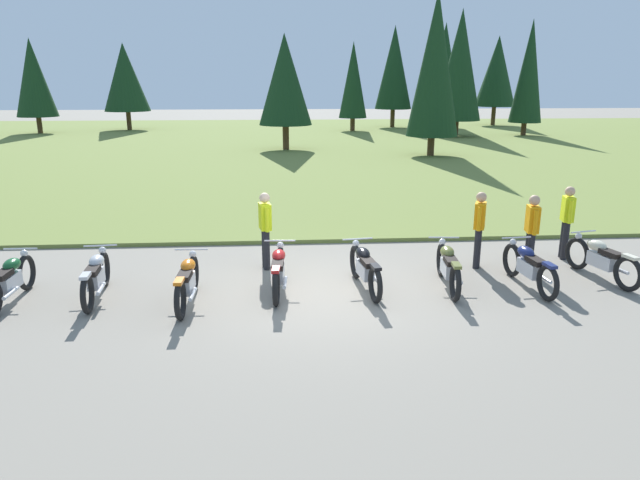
{
  "coord_description": "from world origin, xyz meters",
  "views": [
    {
      "loc": [
        -0.76,
        -10.26,
        3.97
      ],
      "look_at": [
        0.0,
        0.6,
        0.9
      ],
      "focal_mm": 32.08,
      "sensor_mm": 36.0,
      "label": 1
    }
  ],
  "objects": [
    {
      "name": "ground_plane",
      "position": [
        0.0,
        0.0,
        0.0
      ],
      "size": [
        140.0,
        140.0,
        0.0
      ],
      "primitive_type": "plane",
      "color": "gray"
    },
    {
      "name": "grass_moorland",
      "position": [
        0.0,
        25.47,
        0.05
      ],
      "size": [
        80.0,
        44.0,
        0.1
      ],
      "primitive_type": "cube",
      "color": "olive",
      "rests_on": "ground"
    },
    {
      "name": "forest_treeline",
      "position": [
        5.27,
        32.61,
        4.48
      ],
      "size": [
        39.52,
        22.96,
        8.52
      ],
      "color": "#47331E",
      "rests_on": "ground"
    },
    {
      "name": "motorcycle_british_green",
      "position": [
        -5.73,
        -0.06,
        0.44
      ],
      "size": [
        0.62,
        2.1,
        0.88
      ],
      "color": "black",
      "rests_on": "ground"
    },
    {
      "name": "motorcycle_silver",
      "position": [
        -4.22,
        0.05,
        0.44
      ],
      "size": [
        0.62,
        2.1,
        0.88
      ],
      "color": "black",
      "rests_on": "ground"
    },
    {
      "name": "motorcycle_orange",
      "position": [
        -2.48,
        -0.34,
        0.44
      ],
      "size": [
        0.62,
        2.1,
        0.88
      ],
      "color": "black",
      "rests_on": "ground"
    },
    {
      "name": "motorcycle_red",
      "position": [
        -0.83,
        0.16,
        0.44
      ],
      "size": [
        0.62,
        2.1,
        0.88
      ],
      "color": "black",
      "rests_on": "ground"
    },
    {
      "name": "motorcycle_black",
      "position": [
        0.85,
        0.19,
        0.44
      ],
      "size": [
        0.63,
        2.1,
        0.88
      ],
      "color": "black",
      "rests_on": "ground"
    },
    {
      "name": "motorcycle_olive",
      "position": [
        2.49,
        0.17,
        0.44
      ],
      "size": [
        0.62,
        2.1,
        0.88
      ],
      "color": "black",
      "rests_on": "ground"
    },
    {
      "name": "motorcycle_navy",
      "position": [
        4.07,
        0.06,
        0.44
      ],
      "size": [
        0.62,
        2.1,
        0.88
      ],
      "color": "black",
      "rests_on": "ground"
    },
    {
      "name": "motorcycle_cream",
      "position": [
        5.75,
        0.43,
        0.44
      ],
      "size": [
        0.73,
        2.07,
        0.88
      ],
      "color": "black",
      "rests_on": "ground"
    },
    {
      "name": "rider_in_hivis_vest",
      "position": [
        -1.1,
        1.6,
        0.95
      ],
      "size": [
        0.29,
        0.54,
        1.67
      ],
      "color": "black",
      "rests_on": "ground"
    },
    {
      "name": "rider_checking_bike",
      "position": [
        5.68,
        1.86,
        0.95
      ],
      "size": [
        0.3,
        0.54,
        1.67
      ],
      "color": "black",
      "rests_on": "ground"
    },
    {
      "name": "rider_with_back_turned",
      "position": [
        4.47,
        0.97,
        0.95
      ],
      "size": [
        0.28,
        0.54,
        1.67
      ],
      "color": "black",
      "rests_on": "ground"
    },
    {
      "name": "rider_near_row_end",
      "position": [
        3.48,
        1.37,
        0.95
      ],
      "size": [
        0.34,
        0.51,
        1.67
      ],
      "color": "black",
      "rests_on": "ground"
    }
  ]
}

